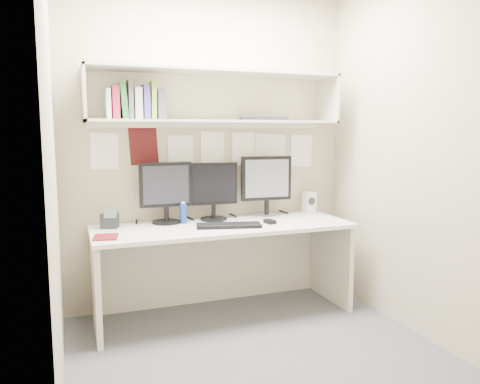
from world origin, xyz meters
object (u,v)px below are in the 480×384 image
object	(u,v)px
monitor_right	(266,184)
speaker	(309,202)
monitor_center	(213,189)
monitor_left	(166,190)
desk_phone	(110,221)
keyboard	(229,225)
maroon_notebook	(106,237)
desk	(224,270)

from	to	relation	value
monitor_right	speaker	distance (m)	0.45
monitor_center	monitor_right	world-z (taller)	monitor_right
monitor_left	monitor_center	size ratio (longest dim) A/B	1.03
monitor_center	desk_phone	xyz separation A→B (m)	(-0.83, -0.05, -0.20)
keyboard	maroon_notebook	size ratio (longest dim) A/B	2.50
monitor_left	desk_phone	size ratio (longest dim) A/B	3.29
desk	maroon_notebook	bearing A→B (deg)	-170.17
keyboard	desk_phone	xyz separation A→B (m)	(-0.85, 0.27, 0.05)
keyboard	speaker	distance (m)	0.93
desk_phone	monitor_left	bearing A→B (deg)	24.65
monitor_left	monitor_right	xyz separation A→B (m)	(0.86, -0.00, 0.01)
keyboard	desk_phone	size ratio (longest dim) A/B	3.32
monitor_center	desk_phone	size ratio (longest dim) A/B	3.21
monitor_right	speaker	bearing A→B (deg)	3.95
monitor_left	desk	bearing A→B (deg)	-29.37
keyboard	speaker	size ratio (longest dim) A/B	2.56
speaker	keyboard	bearing A→B (deg)	-161.78
speaker	monitor_right	bearing A→B (deg)	178.08
monitor_left	speaker	bearing A→B (deg)	-0.69
monitor_left	monitor_right	bearing A→B (deg)	-0.88
desk	monitor_left	world-z (taller)	monitor_left
monitor_right	keyboard	xyz separation A→B (m)	(-0.45, -0.32, -0.26)
monitor_right	monitor_left	bearing A→B (deg)	-176.61
monitor_center	monitor_left	bearing A→B (deg)	-177.07
desk	monitor_center	distance (m)	0.66
monitor_left	desk_phone	xyz separation A→B (m)	(-0.44, -0.05, -0.20)
desk	monitor_right	size ratio (longest dim) A/B	3.90
keyboard	monitor_left	bearing A→B (deg)	155.44
monitor_center	maroon_notebook	xyz separation A→B (m)	(-0.88, -0.38, -0.25)
desk_phone	monitor_right	bearing A→B (deg)	20.47
monitor_right	desk_phone	distance (m)	1.32
desk	monitor_center	size ratio (longest dim) A/B	4.26
desk	desk_phone	bearing A→B (deg)	168.57
monitor_left	monitor_center	bearing A→B (deg)	-0.87
desk	monitor_left	size ratio (longest dim) A/B	4.16
monitor_center	monitor_right	bearing A→B (deg)	2.91
speaker	monitor_center	bearing A→B (deg)	177.77
desk	monitor_left	bearing A→B (deg)	151.50
desk	desk_phone	distance (m)	0.96
desk	keyboard	world-z (taller)	keyboard
monitor_center	keyboard	distance (m)	0.41
keyboard	maroon_notebook	distance (m)	0.91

